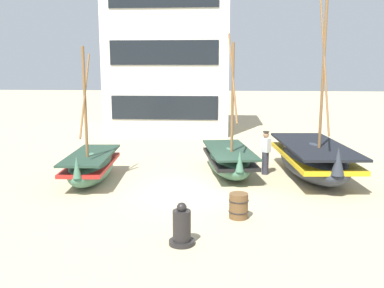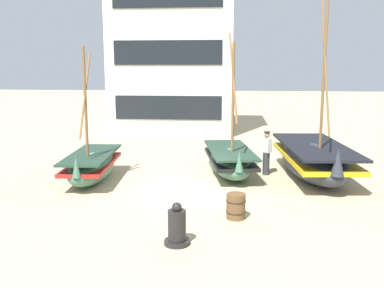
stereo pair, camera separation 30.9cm
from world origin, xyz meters
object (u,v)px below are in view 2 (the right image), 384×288
Objects in this scene: fisherman_by_hull at (266,153)px; fishing_boat_far_right at (230,160)px; wooden_barrel at (236,206)px; harbor_building_main at (175,54)px; fishing_boat_near_left at (92,166)px; fishing_boat_centre_large at (314,159)px; capstan_winch at (177,228)px.

fishing_boat_far_right is at bearing -173.66° from fisherman_by_hull.
harbor_building_main is at bearing 103.36° from wooden_barrel.
fishing_boat_near_left is 6.20m from wooden_barrel.
fishing_boat_centre_large reaches higher than wooden_barrel.
capstan_winch is at bearing -110.48° from fisherman_by_hull.
fishing_boat_centre_large is 0.73× the size of harbor_building_main.
harbor_building_main is (-5.10, 11.54, 4.06)m from fisherman_by_hull.
harbor_building_main is at bearing 84.50° from fishing_boat_near_left.
fishing_boat_near_left is at bearing 146.79° from wooden_barrel.
fishing_boat_near_left is at bearing -171.16° from fishing_boat_centre_large.
capstan_winch is 0.10× the size of harbor_building_main.
harbor_building_main is (1.26, 13.11, 4.32)m from fishing_boat_near_left.
fishing_boat_near_left is 13.86m from harbor_building_main.
capstan_winch is at bearing -126.29° from wooden_barrel.
harbor_building_main is (-3.70, 11.69, 4.33)m from fishing_boat_far_right.
harbor_building_main is (-2.54, 18.38, 4.49)m from capstan_winch.
fisherman_by_hull is at bearing 69.52° from capstan_winch.
wooden_barrel is (-1.18, -4.96, -0.48)m from fisherman_by_hull.
capstan_winch is 2.33m from wooden_barrel.
fisherman_by_hull is 5.13m from wooden_barrel.
wooden_barrel is at bearing 53.71° from capstan_winch.
harbor_building_main is at bearing 97.87° from capstan_winch.
fishing_boat_near_left is at bearing -95.50° from harbor_building_main.
fishing_boat_near_left reaches higher than wooden_barrel.
capstan_winch is 1.46× the size of wooden_barrel.
fishing_boat_centre_large reaches higher than capstan_winch.
fishing_boat_far_right is 0.55× the size of harbor_building_main.
fishing_boat_far_right reaches higher than wooden_barrel.
fisherman_by_hull is 0.17× the size of harbor_building_main.
fisherman_by_hull is 7.32m from capstan_winch.
fisherman_by_hull is at bearing 13.90° from fishing_boat_near_left.
harbor_building_main reaches higher than fishing_boat_far_right.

